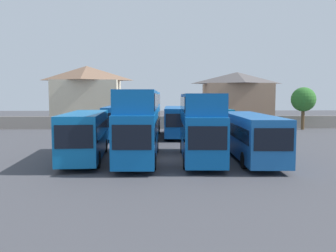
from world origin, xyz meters
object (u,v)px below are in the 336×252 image
(bus_5, at_px, (118,119))
(bus_7, at_px, (176,120))
(house_terrace_left, at_px, (87,94))
(bus_3, at_px, (200,123))
(bus_2, at_px, (139,121))
(house_terrace_centre, at_px, (237,97))
(bus_4, at_px, (250,134))
(tree_left_of_lot, at_px, (303,100))
(bus_1, at_px, (85,133))
(bus_6, at_px, (147,112))
(bus_8, at_px, (211,120))

(bus_5, height_order, bus_7, bus_5)
(house_terrace_left, bearing_deg, bus_3, -67.13)
(bus_2, height_order, bus_3, bus_2)
(house_terrace_left, relative_size, house_terrace_centre, 1.00)
(bus_4, distance_m, house_terrace_centre, 35.14)
(bus_2, height_order, tree_left_of_lot, tree_left_of_lot)
(bus_4, relative_size, tree_left_of_lot, 2.05)
(bus_7, bearing_deg, bus_3, 5.89)
(house_terrace_centre, bearing_deg, bus_5, -133.18)
(bus_7, distance_m, house_terrace_left, 24.58)
(bus_5, xyz_separation_m, house_terrace_left, (-7.28, 20.05, 2.97))
(bus_1, height_order, bus_5, bus_5)
(bus_2, relative_size, bus_7, 1.03)
(bus_4, relative_size, bus_7, 1.10)
(house_terrace_left, bearing_deg, bus_6, -62.46)
(bus_6, distance_m, house_terrace_centre, 24.90)
(bus_5, relative_size, bus_7, 1.06)
(bus_1, distance_m, bus_3, 8.46)
(bus_5, xyz_separation_m, tree_left_of_lot, (25.02, 7.92, 2.18))
(bus_2, xyz_separation_m, bus_7, (3.56, 14.99, -0.92))
(bus_3, distance_m, bus_6, 15.42)
(bus_6, xyz_separation_m, bus_7, (3.33, 0.29, -0.96))
(bus_2, bearing_deg, bus_1, -92.64)
(bus_8, distance_m, tree_left_of_lot, 16.45)
(tree_left_of_lot, bearing_deg, house_terrace_left, 159.42)
(bus_8, bearing_deg, house_terrace_centre, 155.32)
(bus_3, relative_size, bus_5, 0.92)
(bus_4, relative_size, house_terrace_centre, 1.08)
(bus_4, distance_m, bus_5, 18.65)
(bus_8, xyz_separation_m, house_terrace_left, (-18.08, 20.08, 3.08))
(bus_1, bearing_deg, house_terrace_left, -173.12)
(house_terrace_left, distance_m, house_terrace_centre, 25.62)
(bus_2, relative_size, bus_6, 1.05)
(bus_2, distance_m, bus_8, 16.83)
(house_terrace_left, bearing_deg, tree_left_of_lot, -20.58)
(bus_6, height_order, tree_left_of_lot, tree_left_of_lot)
(bus_3, bearing_deg, bus_7, -173.91)
(bus_2, xyz_separation_m, bus_3, (4.45, -0.13, -0.13))
(bus_4, distance_m, tree_left_of_lot, 26.63)
(bus_3, bearing_deg, bus_1, -90.27)
(bus_4, bearing_deg, bus_2, -86.44)
(tree_left_of_lot, bearing_deg, bus_3, -127.20)
(bus_2, xyz_separation_m, house_terrace_left, (-10.37, 35.01, 2.12))
(bus_5, height_order, bus_8, bus_5)
(bus_7, height_order, house_terrace_centre, house_terrace_centre)
(bus_8, bearing_deg, bus_1, -42.20)
(bus_1, bearing_deg, bus_8, 137.84)
(bus_4, bearing_deg, bus_5, -140.09)
(bus_1, bearing_deg, bus_2, 82.02)
(bus_5, xyz_separation_m, bus_7, (6.65, 0.02, -0.07))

